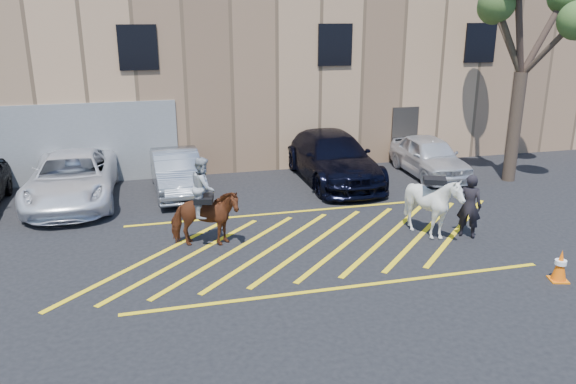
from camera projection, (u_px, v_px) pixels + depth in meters
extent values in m
plane|color=black|center=(309.00, 240.00, 14.76)|extent=(90.00, 90.00, 0.00)
imported|color=white|center=(72.00, 178.00, 17.55)|extent=(2.62, 5.55, 1.53)
imported|color=gray|center=(177.00, 172.00, 18.51)|extent=(1.68, 4.31, 1.40)
imported|color=black|center=(333.00, 157.00, 19.81)|extent=(2.37, 5.78, 1.68)
imported|color=silver|center=(429.00, 156.00, 20.46)|extent=(1.89, 4.32, 1.45)
imported|color=black|center=(469.00, 206.00, 14.72)|extent=(0.74, 0.72, 1.72)
cube|color=tan|center=(233.00, 66.00, 24.78)|extent=(32.00, 10.00, 7.00)
cube|color=black|center=(138.00, 48.00, 18.85)|extent=(1.30, 0.08, 1.50)
cube|color=black|center=(335.00, 45.00, 20.51)|extent=(1.30, 0.08, 1.50)
cube|color=black|center=(480.00, 43.00, 21.93)|extent=(1.30, 0.08, 1.50)
cube|color=#38332D|center=(404.00, 135.00, 22.28)|extent=(1.10, 0.08, 2.20)
cube|color=yellow|center=(145.00, 261.00, 13.49)|extent=(4.20, 4.20, 0.01)
cube|color=yellow|center=(189.00, 256.00, 13.74)|extent=(4.20, 4.20, 0.01)
cube|color=yellow|center=(232.00, 252.00, 13.99)|extent=(4.20, 4.20, 0.01)
cube|color=yellow|center=(273.00, 248.00, 14.24)|extent=(4.20, 4.20, 0.01)
cube|color=yellow|center=(312.00, 244.00, 14.48)|extent=(4.20, 4.20, 0.01)
cube|color=yellow|center=(350.00, 240.00, 14.73)|extent=(4.20, 4.20, 0.01)
cube|color=yellow|center=(387.00, 236.00, 14.98)|extent=(4.20, 4.20, 0.01)
cube|color=yellow|center=(423.00, 233.00, 15.23)|extent=(4.20, 4.20, 0.01)
cube|color=yellow|center=(458.00, 229.00, 15.48)|extent=(4.20, 4.20, 0.01)
cube|color=yellow|center=(288.00, 212.00, 16.79)|extent=(9.50, 0.12, 0.01)
cube|color=yellow|center=(345.00, 287.00, 12.18)|extent=(9.50, 0.12, 0.01)
imported|color=#632D17|center=(205.00, 218.00, 14.17)|extent=(1.89, 1.14, 1.49)
imported|color=#9A9EA4|center=(203.00, 187.00, 13.92)|extent=(0.71, 0.84, 1.52)
cube|color=black|center=(204.00, 199.00, 14.01)|extent=(0.56, 0.64, 0.14)
imported|color=silver|center=(433.00, 205.00, 14.72)|extent=(1.95, 2.03, 1.75)
cube|color=black|center=(435.00, 180.00, 14.51)|extent=(0.70, 0.65, 0.14)
cube|color=orange|center=(558.00, 280.00, 12.51)|extent=(0.47, 0.47, 0.03)
cone|color=#FF620A|center=(560.00, 265.00, 12.40)|extent=(0.32, 0.32, 0.70)
cylinder|color=white|center=(561.00, 262.00, 12.38)|extent=(0.25, 0.25, 0.10)
cylinder|color=#433128|center=(514.00, 128.00, 19.52)|extent=(0.44, 0.44, 3.80)
cylinder|color=#45332A|center=(543.00, 36.00, 18.90)|extent=(1.76, 0.51, 2.68)
cylinder|color=#4E3B2F|center=(507.00, 40.00, 19.42)|extent=(0.33, 1.88, 2.34)
cylinder|color=#493C2C|center=(509.00, 40.00, 18.48)|extent=(1.40, 0.20, 2.39)
cylinder|color=#4D3B2F|center=(548.00, 49.00, 18.11)|extent=(0.78, 1.62, 1.96)
cylinder|color=#443229|center=(519.00, 29.00, 18.16)|extent=(1.16, 0.77, 3.11)
sphere|color=#446C2E|center=(494.00, 7.00, 19.86)|extent=(1.20, 1.20, 1.20)
sphere|color=#40622A|center=(497.00, 4.00, 17.99)|extent=(1.20, 1.20, 1.20)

